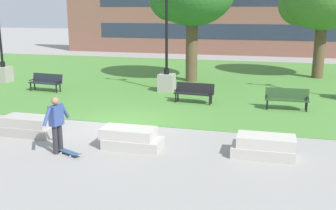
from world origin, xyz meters
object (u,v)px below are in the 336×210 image
Objects in this scene: concrete_block_left at (131,138)px; park_bench_far_left at (194,92)px; skateboard at (68,152)px; lamp_post_right at (3,64)px; park_bench_near_right at (287,98)px; person_skateboarder at (56,122)px; park_bench_near_left at (46,81)px; concrete_block_center at (28,126)px; lamp_post_left at (167,71)px; concrete_block_right at (264,147)px.

park_bench_far_left is at bearing 83.54° from concrete_block_left.
skateboard is 13.81m from lamp_post_right.
park_bench_far_left is at bearing 176.64° from park_bench_near_right.
park_bench_near_left is at bearing 123.50° from person_skateboarder.
concrete_block_center is 8.77m from lamp_post_left.
concrete_block_left is at bearing 32.86° from skateboard.
concrete_block_left is 1.10× the size of person_skateboarder.
concrete_block_right is 1.79× the size of skateboard.
person_skateboarder is at bearing 169.44° from skateboard.
park_bench_far_left is (-4.07, 0.24, 0.00)m from park_bench_near_right.
skateboard is (2.26, -1.39, -0.22)m from concrete_block_center.
person_skateboarder is 0.94× the size of park_bench_near_right.
concrete_block_right is at bearing 13.17° from skateboard.
concrete_block_right is 1.06× the size of person_skateboarder.
park_bench_far_left is at bearing -11.40° from lamp_post_right.
lamp_post_right is at bearing 150.63° from concrete_block_right.
park_bench_near_right is 0.34× the size of lamp_post_right.
concrete_block_center and concrete_block_right have the same top height.
person_skateboarder reaches higher than park_bench_far_left.
lamp_post_right reaches higher than park_bench_near_left.
concrete_block_center is 0.99× the size of park_bench_near_right.
lamp_post_right reaches higher than concrete_block_right.
park_bench_far_left is (2.69, 7.40, -0.43)m from person_skateboarder.
concrete_block_left is 0.36× the size of lamp_post_left.
concrete_block_left is at bearing -44.19° from park_bench_near_left.
park_bench_near_right is (6.39, 7.23, 0.45)m from skateboard.
lamp_post_right is (-11.20, 8.84, 0.77)m from concrete_block_left.
park_bench_near_left is (-7.30, 7.09, 0.23)m from concrete_block_left.
park_bench_far_left is at bearing 118.07° from concrete_block_right.
concrete_block_left is 0.36× the size of lamp_post_right.
concrete_block_left is 1.02× the size of park_bench_near_left.
person_skateboarder reaches higher than concrete_block_right.
skateboard is 7.83m from park_bench_far_left.
park_bench_near_right is 6.49m from lamp_post_left.
park_bench_far_left is 0.35× the size of lamp_post_right.
concrete_block_right is at bearing 11.76° from person_skateboarder.
park_bench_far_left is 2.99m from lamp_post_left.
concrete_block_center is at bearing -62.94° from park_bench_near_left.
concrete_block_center is 1.78× the size of skateboard.
person_skateboarder reaches higher than park_bench_near_left.
park_bench_near_left reaches higher than concrete_block_center.
park_bench_far_left reaches higher than concrete_block_left.
lamp_post_left is at bearing 87.53° from skateboard.
concrete_block_center is at bearing -49.10° from lamp_post_right.
lamp_post_right is (-16.00, 2.64, 0.54)m from park_bench_near_right.
park_bench_far_left reaches higher than concrete_block_center.
concrete_block_left is at bearing -5.38° from concrete_block_center.
skateboard is (-5.61, -1.31, -0.22)m from concrete_block_right.
lamp_post_left reaches higher than concrete_block_center.
person_skateboarder is 0.93× the size of park_bench_near_left.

